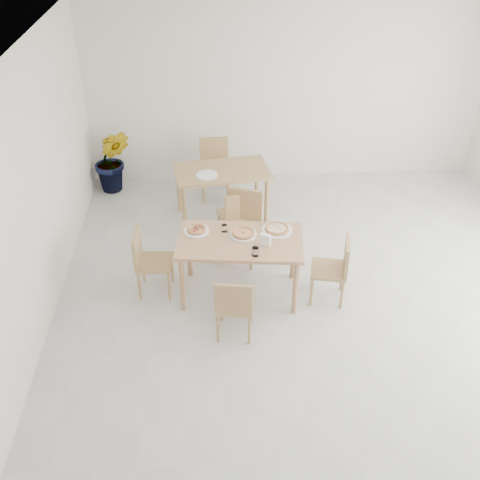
{
  "coord_description": "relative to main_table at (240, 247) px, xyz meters",
  "views": [
    {
      "loc": [
        -1.19,
        -4.63,
        4.21
      ],
      "look_at": [
        -0.88,
        0.52,
        0.75
      ],
      "focal_mm": 42.0,
      "sensor_mm": 36.0,
      "label": 1
    }
  ],
  "objects": [
    {
      "name": "pizza_pepperoni",
      "position": [
        -0.48,
        0.19,
        0.12
      ],
      "size": [
        0.24,
        0.24,
        0.03
      ],
      "rotation": [
        0.0,
        0.0,
        -0.07
      ],
      "color": "tan",
      "rests_on": "plate_pepperoni"
    },
    {
      "name": "chair_back_s",
      "position": [
        0.03,
        1.0,
        -0.18
      ],
      "size": [
        0.51,
        0.51,
        0.82
      ],
      "rotation": [
        0.0,
        0.0,
        3.43
      ],
      "color": "#A78753",
      "rests_on": "ground"
    },
    {
      "name": "tumbler_a",
      "position": [
        0.14,
        -0.31,
        0.14
      ],
      "size": [
        0.07,
        0.07,
        0.1
      ],
      "primitive_type": "cylinder",
      "color": "white",
      "rests_on": "main_table"
    },
    {
      "name": "chair_east",
      "position": [
        1.07,
        -0.16,
        -0.19
      ],
      "size": [
        0.47,
        0.47,
        0.8
      ],
      "rotation": [
        0.0,
        0.0,
        -1.78
      ],
      "color": "#A78753",
      "rests_on": "ground"
    },
    {
      "name": "pizza_mushroom",
      "position": [
        0.43,
        0.16,
        0.12
      ],
      "size": [
        0.29,
        0.29,
        0.03
      ],
      "rotation": [
        0.0,
        0.0,
        0.04
      ],
      "color": "tan",
      "rests_on": "plate_mushroom"
    },
    {
      "name": "plate_margherita",
      "position": [
        0.04,
        0.09,
        0.1
      ],
      "size": [
        0.31,
        0.31,
        0.02
      ],
      "primitive_type": "cylinder",
      "color": "white",
      "rests_on": "main_table"
    },
    {
      "name": "fork_b",
      "position": [
        0.2,
        -0.15,
        0.09
      ],
      "size": [
        0.06,
        0.17,
        0.01
      ],
      "primitive_type": "cube",
      "rotation": [
        0.0,
        0.0,
        -0.29
      ],
      "color": "silver",
      "rests_on": "main_table"
    },
    {
      "name": "chair_south",
      "position": [
        -0.1,
        -0.73,
        -0.21
      ],
      "size": [
        0.44,
        0.44,
        0.78
      ],
      "rotation": [
        0.0,
        0.0,
        2.99
      ],
      "color": "#A78753",
      "rests_on": "ground"
    },
    {
      "name": "main_table",
      "position": [
        0.0,
        0.0,
        0.0
      ],
      "size": [
        1.46,
        0.93,
        0.75
      ],
      "rotation": [
        0.0,
        0.0,
        -0.11
      ],
      "color": "tan",
      "rests_on": "ground"
    },
    {
      "name": "potted_plant",
      "position": [
        -1.77,
        2.63,
        -0.16
      ],
      "size": [
        0.56,
        0.45,
        1.0
      ],
      "primitive_type": "imported",
      "rotation": [
        0.0,
        0.0,
        0.01
      ],
      "color": "#29621D",
      "rests_on": "ground"
    },
    {
      "name": "chair_west",
      "position": [
        -1.05,
        0.11,
        -0.19
      ],
      "size": [
        0.42,
        0.42,
        0.81
      ],
      "rotation": [
        0.0,
        0.0,
        1.51
      ],
      "color": "#A78753",
      "rests_on": "ground"
    },
    {
      "name": "pizza_margherita",
      "position": [
        0.04,
        0.09,
        0.12
      ],
      "size": [
        0.34,
        0.34,
        0.03
      ],
      "rotation": [
        0.0,
        0.0,
        0.41
      ],
      "color": "tan",
      "rests_on": "plate_margherita"
    },
    {
      "name": "chair_back_n",
      "position": [
        -0.24,
        2.44,
        -0.16
      ],
      "size": [
        0.44,
        0.44,
        0.87
      ],
      "rotation": [
        0.0,
        0.0,
        0.02
      ],
      "color": "#A78753",
      "rests_on": "ground"
    },
    {
      "name": "napkin_holder",
      "position": [
        0.27,
        -0.12,
        0.16
      ],
      "size": [
        0.14,
        0.11,
        0.14
      ],
      "rotation": [
        0.0,
        0.0,
        -0.43
      ],
      "color": "silver",
      "rests_on": "main_table"
    },
    {
      "name": "plate_mushroom",
      "position": [
        0.43,
        0.16,
        0.1
      ],
      "size": [
        0.35,
        0.35,
        0.02
      ],
      "primitive_type": "cylinder",
      "color": "white",
      "rests_on": "main_table"
    },
    {
      "name": "second_table",
      "position": [
        -0.15,
        1.72,
        -0.01
      ],
      "size": [
        1.37,
        0.91,
        0.75
      ],
      "rotation": [
        0.0,
        0.0,
        0.15
      ],
      "color": "#A78753",
      "rests_on": "ground"
    },
    {
      "name": "tumbler_b",
      "position": [
        -0.17,
        0.18,
        0.13
      ],
      "size": [
        0.06,
        0.06,
        0.09
      ],
      "primitive_type": "cylinder",
      "color": "white",
      "rests_on": "main_table"
    },
    {
      "name": "chair_north",
      "position": [
        0.08,
        0.77,
        -0.14
      ],
      "size": [
        0.57,
        0.57,
        0.9
      ],
      "rotation": [
        0.0,
        0.0,
        -0.35
      ],
      "color": "#A78753",
      "rests_on": "ground"
    },
    {
      "name": "fork_a",
      "position": [
        -0.16,
        -0.1,
        0.09
      ],
      "size": [
        0.09,
        0.17,
        0.01
      ],
      "primitive_type": "cube",
      "rotation": [
        0.0,
        0.0,
        -0.47
      ],
      "color": "silver",
      "rests_on": "main_table"
    },
    {
      "name": "plate_pepperoni",
      "position": [
        -0.48,
        0.19,
        0.1
      ],
      "size": [
        0.29,
        0.29,
        0.02
      ],
      "primitive_type": "cylinder",
      "color": "white",
      "rests_on": "main_table"
    },
    {
      "name": "plate_empty",
      "position": [
        -0.35,
        1.56,
        0.1
      ],
      "size": [
        0.29,
        0.29,
        0.02
      ],
      "primitive_type": "cylinder",
      "color": "white",
      "rests_on": "second_table"
    }
  ]
}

